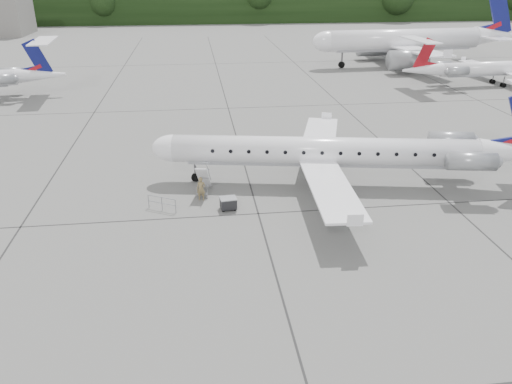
{
  "coord_description": "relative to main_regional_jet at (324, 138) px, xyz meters",
  "views": [
    {
      "loc": [
        -9.44,
        -27.69,
        15.64
      ],
      "look_at": [
        -5.79,
        1.55,
        2.3
      ],
      "focal_mm": 35.0,
      "sensor_mm": 36.0,
      "label": 1
    }
  ],
  "objects": [
    {
      "name": "airstair",
      "position": [
        -9.23,
        -0.58,
        -2.62
      ],
      "size": [
        1.22,
        2.3,
        2.39
      ],
      "primitive_type": null,
      "rotation": [
        0.0,
        0.0,
        -0.18
      ],
      "color": "white",
      "rests_on": "ground"
    },
    {
      "name": "bg_regional_right",
      "position": [
        34.92,
        31.98,
        -0.39
      ],
      "size": [
        27.15,
        20.29,
        6.84
      ],
      "primitive_type": null,
      "rotation": [
        0.0,
        0.0,
        3.2
      ],
      "color": "white",
      "rests_on": "ground"
    },
    {
      "name": "safety_railing",
      "position": [
        -12.24,
        -3.18,
        -3.31
      ],
      "size": [
        1.96,
        1.14,
        1.0
      ],
      "primitive_type": null,
      "rotation": [
        0.0,
        0.0,
        -0.51
      ],
      "color": "gray",
      "rests_on": "ground"
    },
    {
      "name": "ground",
      "position": [
        -0.15,
        -7.52,
        -3.81
      ],
      "size": [
        320.0,
        320.0,
        0.0
      ],
      "primitive_type": "plane",
      "color": "slate",
      "rests_on": "ground"
    },
    {
      "name": "bg_narrowbody",
      "position": [
        26.01,
        48.49,
        2.28
      ],
      "size": [
        35.19,
        26.23,
        12.17
      ],
      "primitive_type": null,
      "rotation": [
        0.0,
        0.0,
        0.05
      ],
      "color": "white",
      "rests_on": "ground"
    },
    {
      "name": "passenger",
      "position": [
        -9.45,
        -1.81,
        -2.93
      ],
      "size": [
        0.71,
        0.54,
        1.77
      ],
      "primitive_type": "imported",
      "rotation": [
        0.0,
        0.0,
        -0.19
      ],
      "color": "olive",
      "rests_on": "ground"
    },
    {
      "name": "baggage_cart",
      "position": [
        -7.61,
        -3.62,
        -3.33
      ],
      "size": [
        1.19,
        1.01,
        0.95
      ],
      "primitive_type": null,
      "rotation": [
        0.0,
        0.0,
        0.12
      ],
      "color": "black",
      "rests_on": "ground"
    },
    {
      "name": "treeline",
      "position": [
        -0.15,
        122.48,
        0.19
      ],
      "size": [
        260.0,
        4.0,
        8.0
      ],
      "primitive_type": "cube",
      "color": "black",
      "rests_on": "ground"
    },
    {
      "name": "main_regional_jet",
      "position": [
        0.0,
        0.0,
        0.0
      ],
      "size": [
        33.02,
        26.3,
        7.62
      ],
      "primitive_type": null,
      "rotation": [
        0.0,
        0.0,
        -0.18
      ],
      "color": "white",
      "rests_on": "ground"
    }
  ]
}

